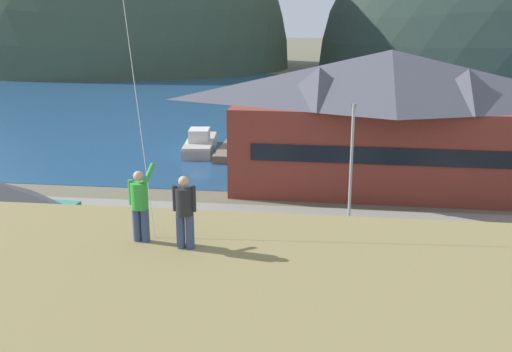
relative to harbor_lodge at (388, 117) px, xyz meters
The scene contains 17 objects.
ground_plane 22.15m from the harbor_lodge, 110.04° to the right, with size 600.00×600.00×0.00m, color #66604C.
parking_lot_pad 17.69m from the harbor_lodge, 115.84° to the right, with size 40.00×20.00×0.10m, color gray.
bay_water 40.77m from the harbor_lodge, 100.51° to the left, with size 360.00×84.00×0.03m, color navy.
far_hill_west_ridge 111.81m from the harbor_lodge, 121.13° to the left, with size 87.18×68.42×93.80m, color #3D4C38.
harbor_lodge is the anchor object (origin of this frame).
storage_shed_waterside 5.16m from the harbor_lodge, 158.27° to the left, with size 6.50×3.97×4.52m.
wharf_dock 18.23m from the harbor_lodge, 133.31° to the left, with size 3.20×15.18×0.70m.
moored_boat_wharfside 19.01m from the harbor_lodge, 147.89° to the left, with size 3.40×8.05×2.16m.
parked_car_mid_row_center 15.78m from the harbor_lodge, 111.92° to the right, with size 4.26×2.17×1.82m.
parked_car_mid_row_far 26.11m from the harbor_lodge, 126.12° to the right, with size 4.25×2.16×1.82m.
parked_car_front_row_end 20.55m from the harbor_lodge, 107.66° to the right, with size 4.29×2.22×1.82m.
parked_car_corner_spot 13.53m from the harbor_lodge, 86.97° to the right, with size 4.26×2.18×1.82m.
parked_car_lone_by_shed 20.82m from the harbor_lodge, 135.86° to the right, with size 4.28×2.21×1.82m.
parked_car_back_row_right 20.50m from the harbor_lodge, 84.92° to the right, with size 4.32×2.29×1.82m.
parking_light_pole 10.11m from the harbor_lodge, 106.03° to the right, with size 0.24×0.78×7.36m.
person_kite_flyer 29.62m from the harbor_lodge, 106.55° to the right, with size 0.57×0.63×1.86m.
person_companion 29.60m from the harbor_lodge, 104.23° to the right, with size 0.55×0.40×1.74m.
Camera 1 is at (3.37, -20.70, 12.03)m, focal length 40.96 mm.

